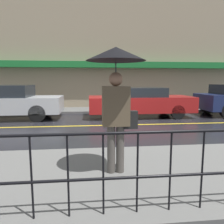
{
  "coord_description": "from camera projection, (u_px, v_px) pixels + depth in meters",
  "views": [
    {
      "loc": [
        -0.76,
        -8.08,
        1.67
      ],
      "look_at": [
        -0.15,
        -2.48,
        0.86
      ],
      "focal_mm": 35.0,
      "sensor_mm": 36.0,
      "label": 1
    }
  ],
  "objects": [
    {
      "name": "railing_foreground",
      "position": [
        154.0,
        161.0,
        2.56
      ],
      "size": [
        12.0,
        0.04,
        0.99
      ],
      "color": "black",
      "rests_on": "sidewalk_near"
    },
    {
      "name": "car_red",
      "position": [
        139.0,
        102.0,
        10.16
      ],
      "size": [
        4.77,
        1.88,
        1.36
      ],
      "color": "maroon",
      "rests_on": "ground_plane"
    },
    {
      "name": "sidewalk_near",
      "position": [
        133.0,
        174.0,
        3.8
      ],
      "size": [
        28.0,
        2.84,
        0.11
      ],
      "color": "#60605E",
      "rests_on": "ground_plane"
    },
    {
      "name": "car_silver",
      "position": [
        6.0,
        102.0,
        9.52
      ],
      "size": [
        4.68,
        1.89,
        1.49
      ],
      "color": "#B2B5BA",
      "rests_on": "ground_plane"
    },
    {
      "name": "sidewalk_far",
      "position": [
        102.0,
        110.0,
        12.28
      ],
      "size": [
        28.0,
        1.96,
        0.11
      ],
      "color": "#60605E",
      "rests_on": "ground_plane"
    },
    {
      "name": "lane_marking",
      "position": [
        109.0,
        125.0,
        8.27
      ],
      "size": [
        25.2,
        0.12,
        0.01
      ],
      "color": "gold",
      "rests_on": "ground_plane"
    },
    {
      "name": "pedestrian",
      "position": [
        116.0,
        78.0,
        3.54
      ],
      "size": [
        0.97,
        0.97,
        2.1
      ],
      "color": "#4C4742",
      "rests_on": "sidewalk_near"
    },
    {
      "name": "ground_plane",
      "position": [
        109.0,
        125.0,
        8.27
      ],
      "size": [
        80.0,
        80.0,
        0.0
      ],
      "primitive_type": "plane",
      "color": "black"
    },
    {
      "name": "building_storefront",
      "position": [
        100.0,
        51.0,
        12.9
      ],
      "size": [
        28.0,
        0.85,
        6.88
      ],
      "color": "gray",
      "rests_on": "ground_plane"
    }
  ]
}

